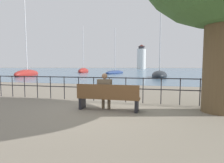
% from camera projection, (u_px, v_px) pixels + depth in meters
% --- Properties ---
extents(ground_plane, '(1000.00, 1000.00, 0.00)m').
position_uv_depth(ground_plane, '(109.00, 110.00, 5.99)').
color(ground_plane, gray).
extents(harbor_water, '(600.00, 300.00, 0.01)m').
position_uv_depth(harbor_water, '(154.00, 69.00, 159.14)').
color(harbor_water, slate).
rests_on(harbor_water, ground_plane).
extents(park_bench, '(2.13, 0.45, 0.90)m').
position_uv_depth(park_bench, '(108.00, 98.00, 5.89)').
color(park_bench, brown).
rests_on(park_bench, ground_plane).
extents(seated_person_left, '(0.47, 0.35, 1.26)m').
position_uv_depth(seated_person_left, '(105.00, 90.00, 5.97)').
color(seated_person_left, brown).
rests_on(seated_person_left, ground_plane).
extents(promenade_railing, '(13.52, 0.04, 1.05)m').
position_uv_depth(promenade_railing, '(117.00, 86.00, 7.35)').
color(promenade_railing, black).
rests_on(promenade_railing, ground_plane).
extents(sailboat_0, '(2.34, 7.43, 13.06)m').
position_uv_depth(sailboat_0, '(159.00, 75.00, 25.65)').
color(sailboat_0, black).
rests_on(sailboat_0, ground_plane).
extents(sailboat_1, '(2.63, 6.79, 12.72)m').
position_uv_depth(sailboat_1, '(84.00, 71.00, 46.00)').
color(sailboat_1, maroon).
rests_on(sailboat_1, ground_plane).
extents(sailboat_2, '(3.67, 8.88, 10.56)m').
position_uv_depth(sailboat_2, '(115.00, 72.00, 39.60)').
color(sailboat_2, navy).
rests_on(sailboat_2, ground_plane).
extents(sailboat_4, '(3.16, 7.32, 13.12)m').
position_uv_depth(sailboat_4, '(27.00, 74.00, 28.67)').
color(sailboat_4, maroon).
rests_on(sailboat_4, ground_plane).
extents(harbor_lighthouse, '(6.39, 6.39, 18.15)m').
position_uv_depth(harbor_lighthouse, '(141.00, 58.00, 130.73)').
color(harbor_lighthouse, white).
rests_on(harbor_lighthouse, ground_plane).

